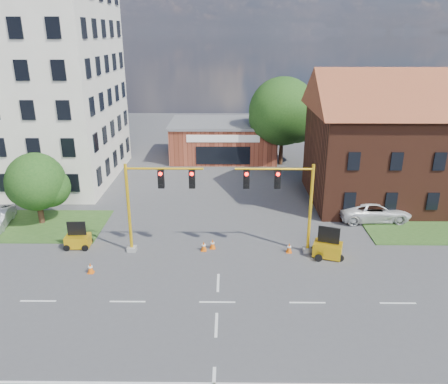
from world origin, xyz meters
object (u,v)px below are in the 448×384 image
at_px(signal_mast_east, 286,198).
at_px(pickup_white, 374,210).
at_px(trailer_west, 78,240).
at_px(trailer_east, 328,248).
at_px(signal_mast_west, 153,198).

xyz_separation_m(signal_mast_east, pickup_white, (7.80, 5.50, -3.13)).
xyz_separation_m(signal_mast_east, trailer_west, (-14.18, 0.51, -3.34)).
distance_m(signal_mast_east, trailer_west, 14.58).
relative_size(trailer_east, pickup_white, 0.37).
bearing_deg(trailer_west, trailer_east, -6.45).
bearing_deg(pickup_white, signal_mast_west, 105.35).
bearing_deg(pickup_white, signal_mast_east, 122.11).
bearing_deg(trailer_west, signal_mast_west, -7.68).
bearing_deg(trailer_east, trailer_west, -164.18).
bearing_deg(signal_mast_east, trailer_west, 177.96).
bearing_deg(trailer_west, signal_mast_east, -4.44).
distance_m(signal_mast_west, trailer_east, 12.02).
height_order(trailer_west, pickup_white, trailer_west).
relative_size(signal_mast_west, signal_mast_east, 1.00).
bearing_deg(trailer_east, pickup_white, 71.17).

